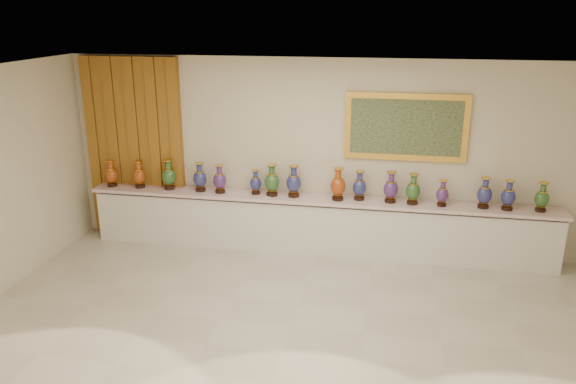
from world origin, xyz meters
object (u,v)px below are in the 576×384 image
at_px(vase_1, 139,176).
at_px(vase_2, 169,176).
at_px(vase_0, 111,175).
at_px(counter, 317,225).

bearing_deg(vase_1, vase_2, 1.27).
bearing_deg(vase_2, vase_0, -178.11).
bearing_deg(counter, vase_2, -179.88).
distance_m(counter, vase_1, 2.99).
relative_size(counter, vase_0, 16.71).
height_order(counter, vase_1, vase_1).
bearing_deg(vase_0, counter, 0.63).
xyz_separation_m(counter, vase_1, (-2.91, -0.02, 0.66)).
bearing_deg(vase_2, counter, 0.12).
bearing_deg(counter, vase_0, -179.37).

